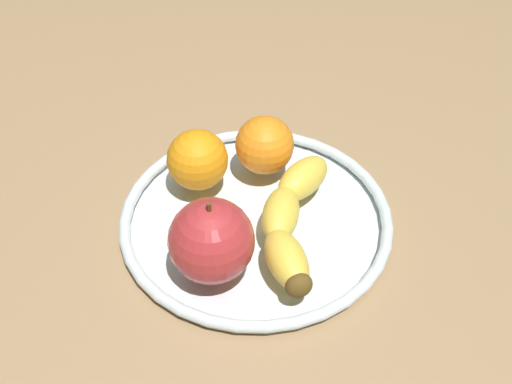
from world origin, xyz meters
TOP-DOWN VIEW (x-y plane):
  - ground_plane at (0.00, 0.00)cm, footprint 129.92×129.92cm
  - fruit_bowl at (0.00, 0.00)cm, footprint 28.51×28.51cm
  - banana at (2.10, 3.75)cm, footprint 19.63×7.36cm
  - apple at (7.94, -3.08)cm, footprint 8.04×8.04cm
  - orange_center at (-3.80, -6.74)cm, footprint 6.54×6.54cm
  - orange_back_left at (-7.19, -0.47)cm, footprint 6.43×6.43cm

SIDE VIEW (x-z plane):
  - ground_plane at x=0.00cm, z-range -4.00..0.00cm
  - fruit_bowl at x=0.00cm, z-range 0.02..1.82cm
  - banana at x=2.10cm, z-range 1.80..5.48cm
  - orange_back_left at x=-7.19cm, z-range 1.80..8.23cm
  - orange_center at x=-3.80cm, z-range 1.80..8.34cm
  - apple at x=7.94cm, z-range 1.40..10.24cm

